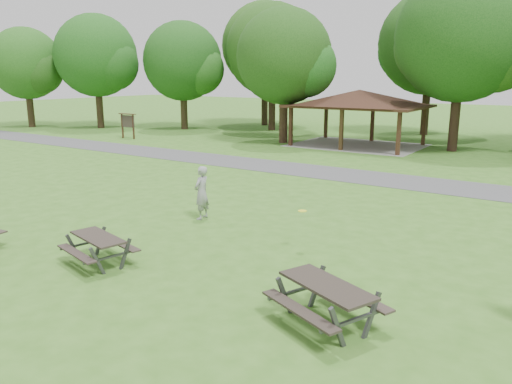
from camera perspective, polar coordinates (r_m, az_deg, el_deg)
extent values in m
plane|color=#396F1F|center=(13.07, -13.64, -8.37)|extent=(160.00, 160.00, 0.00)
cube|color=#49494C|center=(24.38, 11.15, 1.84)|extent=(120.00, 3.20, 0.02)
cube|color=#311B11|center=(34.05, 4.00, 7.45)|extent=(0.22, 0.22, 2.60)
cube|color=#312012|center=(38.81, 8.00, 8.06)|extent=(0.22, 0.22, 2.60)
cube|color=#3B2715|center=(32.38, 9.73, 6.99)|extent=(0.22, 0.22, 2.60)
cube|color=#362013|center=(37.36, 13.15, 7.65)|extent=(0.22, 0.22, 2.60)
cube|color=#361F13|center=(31.08, 16.00, 6.41)|extent=(0.22, 0.22, 2.60)
cube|color=#382414|center=(36.23, 18.67, 7.14)|extent=(0.22, 0.22, 2.60)
cube|color=#382016|center=(34.75, 11.67, 9.61)|extent=(8.60, 6.60, 0.16)
pyramid|color=black|center=(34.72, 11.71, 10.56)|extent=(7.01, 7.01, 1.00)
cube|color=gray|center=(35.01, 11.47, 5.25)|extent=(8.40, 6.40, 0.03)
cube|color=#341C13|center=(39.73, -15.02, 7.28)|extent=(0.10, 0.10, 1.80)
cube|color=#311B12|center=(38.84, -13.83, 7.22)|extent=(0.10, 0.10, 1.80)
cube|color=#312823|center=(39.24, -14.47, 7.83)|extent=(1.40, 0.06, 0.90)
cube|color=#352315|center=(39.20, -14.51, 8.63)|extent=(1.60, 0.30, 0.06)
cylinder|color=black|center=(47.86, -17.43, 9.20)|extent=(0.60, 0.60, 3.67)
sphere|color=#164A15|center=(47.80, -17.82, 14.62)|extent=(7.20, 7.20, 7.20)
sphere|color=#154614|center=(46.73, -16.17, 13.89)|extent=(4.68, 4.68, 4.68)
sphere|color=#184012|center=(48.79, -19.05, 13.86)|extent=(4.32, 4.32, 4.32)
cylinder|color=#2F2114|center=(45.22, -8.23, 9.24)|extent=(0.60, 0.60, 3.32)
sphere|color=#154413|center=(45.13, -8.41, 14.58)|extent=(6.80, 6.80, 6.80)
sphere|color=#1B4F16|center=(44.34, -6.60, 13.78)|extent=(4.42, 4.42, 4.42)
sphere|color=#134012|center=(45.89, -9.86, 13.87)|extent=(4.08, 4.08, 4.08)
cylinder|color=black|center=(43.81, 1.83, 9.58)|extent=(0.60, 0.60, 3.85)
sphere|color=#1A4213|center=(43.76, 1.88, 15.93)|extent=(7.80, 7.80, 7.80)
sphere|color=#1C4714|center=(43.09, 4.14, 14.91)|extent=(5.07, 5.07, 5.07)
sphere|color=#124213|center=(44.42, -0.04, 15.15)|extent=(4.68, 4.68, 4.68)
cylinder|color=black|center=(35.69, 3.14, 8.45)|extent=(0.60, 0.60, 3.50)
sphere|color=#194112|center=(35.59, 3.23, 15.24)|extent=(6.60, 6.60, 6.60)
sphere|color=#164E16|center=(35.10, 5.63, 14.15)|extent=(4.29, 4.29, 4.29)
sphere|color=#1C4513|center=(36.09, 1.19, 14.45)|extent=(3.96, 3.96, 3.96)
cylinder|color=black|center=(33.98, 21.75, 7.74)|extent=(0.60, 0.60, 4.02)
sphere|color=#164313|center=(33.95, 22.50, 16.17)|extent=(8.00, 8.00, 8.00)
sphere|color=#204A15|center=(33.87, 25.55, 14.54)|extent=(5.20, 5.20, 5.20)
sphere|color=#194614|center=(34.09, 19.61, 15.37)|extent=(4.80, 4.80, 4.80)
cylinder|color=black|center=(48.34, 0.99, 10.25)|extent=(0.60, 0.60, 4.38)
sphere|color=#1D4714|center=(48.35, 1.02, 16.40)|extent=(8.00, 8.00, 8.00)
sphere|color=#164E17|center=(47.62, 3.11, 15.46)|extent=(5.20, 5.20, 5.20)
sphere|color=#1D4714|center=(49.04, -0.75, 15.65)|extent=(4.80, 4.80, 4.80)
cylinder|color=black|center=(42.68, 18.80, 8.99)|extent=(0.60, 0.60, 4.13)
sphere|color=#174112|center=(42.66, 19.32, 15.77)|extent=(8.00, 8.00, 8.00)
sphere|color=#174614|center=(42.48, 21.76, 14.51)|extent=(5.20, 5.20, 5.20)
sphere|color=#123F12|center=(42.88, 17.05, 15.11)|extent=(4.80, 4.80, 4.80)
cylinder|color=black|center=(51.00, -24.37, 8.65)|extent=(0.60, 0.60, 3.32)
sphere|color=#1C4E16|center=(50.92, -24.82, 13.20)|extent=(6.40, 6.40, 6.40)
sphere|color=#194112|center=(49.86, -23.55, 12.60)|extent=(4.16, 4.16, 4.16)
sphere|color=#154714|center=(51.89, -25.72, 12.56)|extent=(3.84, 3.84, 3.84)
cube|color=#2A231E|center=(13.30, -17.62, -4.94)|extent=(1.89, 1.10, 0.05)
cube|color=#2D2420|center=(13.18, -19.84, -6.63)|extent=(1.79, 0.66, 0.04)
cube|color=#2F2722|center=(13.64, -15.31, -5.63)|extent=(1.79, 0.66, 0.04)
cube|color=#3A3A3C|center=(13.87, -20.13, -5.96)|extent=(0.14, 0.38, 0.77)
cube|color=#3C3C3F|center=(14.15, -17.36, -5.37)|extent=(0.14, 0.38, 0.77)
cube|color=#3A3A3D|center=(14.00, -18.74, -5.55)|extent=(0.39, 1.42, 0.05)
cube|color=#424345|center=(12.69, -17.68, -7.56)|extent=(0.14, 0.38, 0.77)
cube|color=#39393B|center=(12.99, -14.71, -6.87)|extent=(0.14, 0.38, 0.77)
cube|color=#3A393C|center=(12.82, -16.19, -7.09)|extent=(0.39, 1.42, 0.05)
cube|color=black|center=(9.76, 8.10, -10.52)|extent=(2.17, 1.52, 0.06)
cube|color=#2A231E|center=(9.51, 4.94, -13.31)|extent=(1.97, 1.05, 0.04)
cube|color=#322924|center=(10.32, 10.87, -11.30)|extent=(1.97, 1.05, 0.04)
cube|color=#39393B|center=(10.23, 3.29, -11.76)|extent=(0.23, 0.42, 0.88)
cube|color=#3E3E40|center=(10.72, 6.97, -10.64)|extent=(0.23, 0.42, 0.88)
cube|color=#434346|center=(10.46, 5.18, -11.03)|extent=(0.70, 1.54, 0.06)
cube|color=#444446|center=(9.17, 9.27, -15.06)|extent=(0.23, 0.42, 0.88)
cube|color=#424144|center=(9.71, 13.05, -13.56)|extent=(0.23, 0.42, 0.88)
cube|color=#454648|center=(9.42, 11.23, -14.12)|extent=(0.70, 1.54, 0.06)
cylinder|color=#FCF927|center=(13.62, 5.32, -2.16)|extent=(0.30, 0.30, 0.02)
imported|color=gray|center=(16.70, -6.23, -0.09)|extent=(0.49, 0.69, 1.80)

